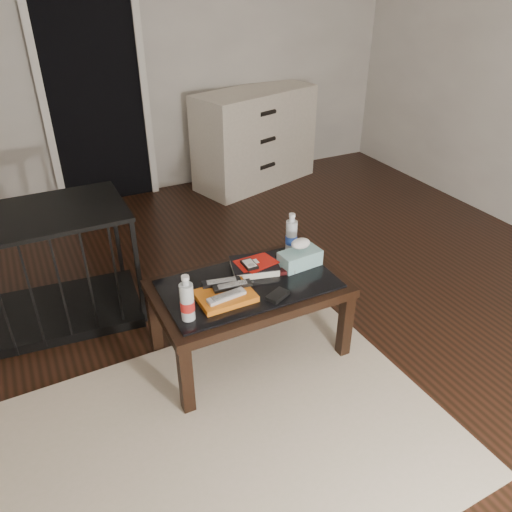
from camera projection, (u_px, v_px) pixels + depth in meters
The scene contains 19 objects.
ground at pixel (273, 338), 2.95m from camera, with size 5.00×5.00×0.00m, color black.
room_shell at pixel (279, 43), 2.13m from camera, with size 5.00×5.00×5.00m.
doorway at pixel (93, 86), 4.17m from camera, with size 0.90×0.08×2.07m.
coffee_table at pixel (249, 293), 2.65m from camera, with size 1.00×0.60×0.46m.
rug at pixel (232, 440), 2.31m from camera, with size 2.00×1.50×0.01m, color #C3AE97.
dresser at pixel (255, 138), 4.82m from camera, with size 1.29×0.82×0.90m.
pet_crate at pixel (59, 284), 3.02m from camera, with size 0.95×0.68×0.71m.
magazines at pixel (225, 296), 2.49m from camera, with size 0.28×0.21×0.03m, color orange.
remote_silver at pixel (226, 296), 2.45m from camera, with size 0.20×0.05×0.02m, color #B9B9BE.
remote_black_front at pixel (232, 286), 2.53m from camera, with size 0.20×0.05×0.02m, color black.
remote_black_back at pixel (222, 282), 2.55m from camera, with size 0.20×0.05×0.02m, color black.
textbook at pixel (254, 266), 2.72m from camera, with size 0.25×0.20×0.05m, color black.
dvd_mailers at pixel (254, 262), 2.71m from camera, with size 0.19×0.14×0.01m, color #B5130C.
ipod at pixel (249, 264), 2.67m from camera, with size 0.06×0.10×0.02m, color black.
flip_phone at pixel (286, 271), 2.70m from camera, with size 0.09×0.05×0.02m, color black.
wallet at pixel (278, 295), 2.51m from camera, with size 0.12×0.07×0.02m, color black.
water_bottle_left at pixel (187, 298), 2.30m from camera, with size 0.07×0.07×0.24m, color #B4BCBF.
water_bottle_right at pixel (291, 233), 2.85m from camera, with size 0.07×0.07×0.24m, color silver.
tissue_box at pixel (300, 259), 2.75m from camera, with size 0.23×0.12×0.09m, color teal.
Camera 1 is at (-1.12, -2.01, 1.92)m, focal length 35.00 mm.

